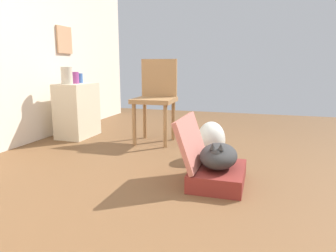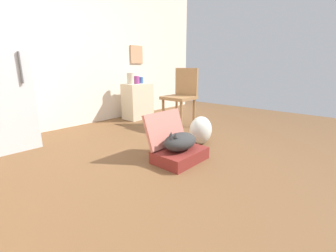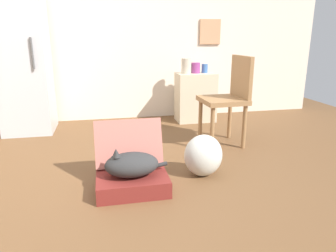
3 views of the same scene
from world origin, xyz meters
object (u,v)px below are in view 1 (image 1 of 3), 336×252
suitcase_base (218,175)px  plastic_bag_white (211,140)px  vase_round (74,78)px  cat (218,156)px  vase_tall (67,76)px  side_table (77,110)px  chair (156,96)px  vase_short (79,78)px

suitcase_base → plastic_bag_white: (0.62, 0.16, 0.12)m
vase_round → suitcase_base: bearing=-119.0°
cat → vase_round: (1.09, 1.94, 0.52)m
vase_tall → side_table: bearing=-12.0°
plastic_bag_white → chair: chair is taller
cat → side_table: side_table is taller
side_table → vase_round: (0.00, 0.02, 0.41)m
vase_tall → vase_short: bearing=0.3°
vase_short → chair: 1.08m
cat → vase_round: bearing=60.8°
vase_short → vase_tall: bearing=-179.7°
vase_short → vase_round: bearing=-176.2°
plastic_bag_white → vase_tall: (0.32, 1.80, 0.59)m
suitcase_base → chair: bearing=38.1°
chair → suitcase_base: bearing=-54.1°
suitcase_base → vase_round: bearing=61.0°
plastic_bag_white → vase_tall: 1.92m
vase_round → chair: (0.06, -1.05, -0.20)m
vase_round → vase_short: bearing=3.8°
vase_round → plastic_bag_white: bearing=-104.3°
side_table → vase_short: 0.42m
cat → chair: size_ratio=0.51×
cat → chair: 1.49m
side_table → vase_tall: (-0.13, 0.03, 0.44)m
vase_tall → vase_short: size_ratio=1.68×
suitcase_base → side_table: side_table is taller
cat → vase_short: bearing=58.1°
plastic_bag_white → vase_round: size_ratio=2.57×
vase_tall → vase_round: size_ratio=1.43×
suitcase_base → vase_short: 2.39m
vase_short → chair: size_ratio=0.13×
cat → vase_tall: size_ratio=2.42×
suitcase_base → vase_tall: bearing=64.1°
plastic_bag_white → vase_short: vase_short is taller
cat → chair: (1.15, 0.90, 0.32)m
vase_tall → chair: (0.20, -1.06, -0.23)m
cat → vase_round: 2.29m
plastic_bag_white → suitcase_base: bearing=-165.9°
suitcase_base → chair: (1.14, 0.90, 0.48)m
cat → vase_tall: bearing=64.0°
side_table → plastic_bag_white: bearing=-104.5°
plastic_bag_white → chair: (0.52, 0.74, 0.36)m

